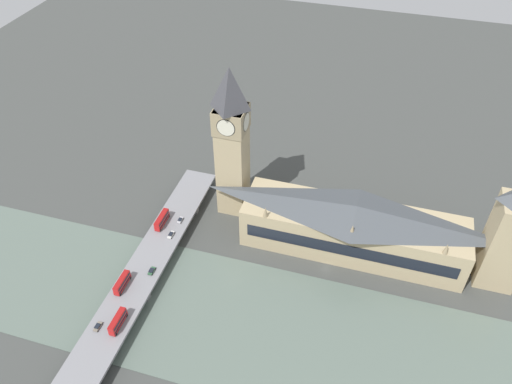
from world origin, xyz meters
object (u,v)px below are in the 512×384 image
Objects in this scene: car_northbound_mid at (98,326)px; double_decker_bus_mid at (122,282)px; car_northbound_tail at (152,271)px; car_southbound_mid at (171,235)px; victoria_tower at (509,237)px; road_bridge at (133,289)px; car_northbound_lead at (180,220)px; parliament_hall at (353,228)px; clock_tower at (232,140)px; double_decker_bus_rear at (162,219)px; double_decker_bus_lead at (118,321)px.

double_decker_bus_mid is at bearing 0.37° from car_northbound_mid.
car_southbound_mid is at bearing 1.77° from car_northbound_tail.
victoria_tower reaches higher than car_northbound_mid.
double_decker_bus_mid is at bearing 101.65° from road_bridge.
car_northbound_tail is (30.27, -7.76, 0.02)m from car_northbound_mid.
car_northbound_lead is at bearing -5.08° from road_bridge.
parliament_hall is at bearing -58.21° from double_decker_bus_mid.
victoria_tower is at bearing -72.80° from car_northbound_tail.
victoria_tower reaches higher than car_northbound_tail.
parliament_hall is at bearing 90.06° from victoria_tower.
clock_tower is (11.25, 58.67, 27.25)m from parliament_hall.
victoria_tower is 4.76× the size of double_decker_bus_rear.
clock_tower is 50.20m from car_southbound_mid.
car_northbound_tail reaches higher than car_northbound_lead.
double_decker_bus_lead is at bearing 179.96° from car_southbound_mid.
victoria_tower is at bearing -95.39° from clock_tower.
double_decker_bus_mid is 2.65× the size of car_northbound_lead.
parliament_hall is 22.50× the size of car_northbound_tail.
car_northbound_lead is 0.95× the size of car_northbound_mid.
victoria_tower is at bearing -89.94° from parliament_hall.
clock_tower reaches higher than car_southbound_mid.
parliament_hall reaches higher than car_northbound_mid.
double_decker_bus_rear is 9.34m from car_southbound_mid.
clock_tower is 75.94m from double_decker_bus_mid.
double_decker_bus_rear reaches higher than car_southbound_mid.
road_bridge is 37.13m from double_decker_bus_rear.
car_northbound_mid is (-57.60, 0.16, -1.98)m from double_decker_bus_rear.
double_decker_bus_lead is 48.55m from car_southbound_mid.
clock_tower reaches higher than parliament_hall.
double_decker_bus_rear reaches higher than car_northbound_mid.
victoria_tower is at bearing -69.81° from road_bridge.
double_decker_bus_lead is 2.49× the size of car_northbound_mid.
car_northbound_mid is (-20.03, -0.13, -1.87)m from double_decker_bus_mid.
double_decker_bus_lead is at bearing -172.78° from double_decker_bus_rear.
clock_tower is at bearing 84.61° from victoria_tower.
victoria_tower is 12.50× the size of car_northbound_tail.
car_northbound_mid is (-3.14, 7.07, -1.99)m from double_decker_bus_lead.
double_decker_bus_rear is 2.86× the size of car_northbound_lead.
car_northbound_lead reaches higher than road_bridge.
victoria_tower is 12.15× the size of car_southbound_mid.
car_northbound_lead is at bearing -1.53° from car_southbound_mid.
car_southbound_mid is at bearing -6.21° from road_bridge.
car_northbound_lead is at bearing 140.07° from clock_tower.
road_bridge is 35.78× the size of car_northbound_tail.
clock_tower reaches higher than road_bridge.
victoria_tower is 5.13× the size of double_decker_bus_mid.
parliament_hall is 96.48m from road_bridge.
clock_tower is 75.62m from road_bridge.
double_decker_bus_rear is (-26.28, 25.92, -31.57)m from clock_tower.
parliament_hall is at bearing -48.18° from double_decker_bus_lead.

